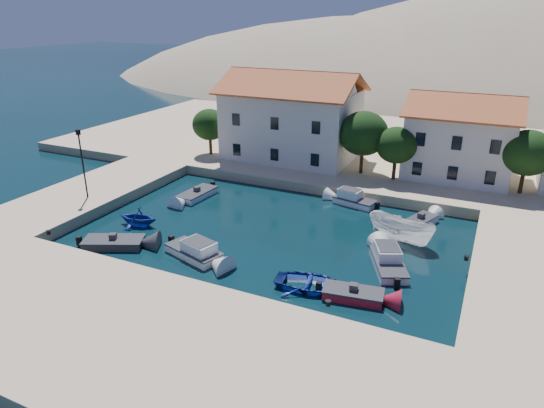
{
  "coord_description": "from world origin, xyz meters",
  "views": [
    {
      "loc": [
        15.2,
        -21.97,
        16.78
      ],
      "look_at": [
        -0.57,
        11.39,
        2.0
      ],
      "focal_mm": 32.0,
      "sensor_mm": 36.0,
      "label": 1
    }
  ],
  "objects_px": {
    "cabin_cruiser_south": "(194,250)",
    "cabin_cruiser_east": "(389,262)",
    "rowboat_south": "(312,288)",
    "boat_east": "(400,241)",
    "lamppost": "(82,157)",
    "building_mid": "(461,135)",
    "building_left": "(291,114)"
  },
  "relations": [
    {
      "from": "building_left",
      "to": "cabin_cruiser_east",
      "type": "relative_size",
      "value": 2.92
    },
    {
      "from": "building_left",
      "to": "lamppost",
      "type": "distance_m",
      "value": 23.1
    },
    {
      "from": "lamppost",
      "to": "cabin_cruiser_south",
      "type": "height_order",
      "value": "lamppost"
    },
    {
      "from": "lamppost",
      "to": "cabin_cruiser_east",
      "type": "bearing_deg",
      "value": 0.9
    },
    {
      "from": "building_left",
      "to": "rowboat_south",
      "type": "relative_size",
      "value": 3.02
    },
    {
      "from": "building_mid",
      "to": "cabin_cruiser_south",
      "type": "relative_size",
      "value": 2.14
    },
    {
      "from": "building_left",
      "to": "boat_east",
      "type": "height_order",
      "value": "building_left"
    },
    {
      "from": "building_mid",
      "to": "cabin_cruiser_south",
      "type": "xyz_separation_m",
      "value": [
        -15.47,
        -24.87,
        -4.75
      ]
    },
    {
      "from": "building_mid",
      "to": "lamppost",
      "type": "height_order",
      "value": "building_mid"
    },
    {
      "from": "building_mid",
      "to": "rowboat_south",
      "type": "distance_m",
      "value": 26.55
    },
    {
      "from": "building_mid",
      "to": "rowboat_south",
      "type": "xyz_separation_m",
      "value": [
        -6.04,
        -25.32,
        -5.22
      ]
    },
    {
      "from": "cabin_cruiser_south",
      "to": "boat_east",
      "type": "xyz_separation_m",
      "value": [
        13.15,
        9.03,
        -0.48
      ]
    },
    {
      "from": "cabin_cruiser_east",
      "to": "boat_east",
      "type": "distance_m",
      "value": 4.76
    },
    {
      "from": "lamppost",
      "to": "rowboat_south",
      "type": "distance_m",
      "value": 24.32
    },
    {
      "from": "cabin_cruiser_south",
      "to": "boat_east",
      "type": "distance_m",
      "value": 15.96
    },
    {
      "from": "building_mid",
      "to": "cabin_cruiser_east",
      "type": "relative_size",
      "value": 2.08
    },
    {
      "from": "building_left",
      "to": "building_mid",
      "type": "bearing_deg",
      "value": 3.18
    },
    {
      "from": "cabin_cruiser_south",
      "to": "boat_east",
      "type": "bearing_deg",
      "value": 51.24
    },
    {
      "from": "building_mid",
      "to": "boat_east",
      "type": "relative_size",
      "value": 1.86
    },
    {
      "from": "building_mid",
      "to": "boat_east",
      "type": "height_order",
      "value": "building_mid"
    },
    {
      "from": "building_left",
      "to": "boat_east",
      "type": "xyz_separation_m",
      "value": [
        15.68,
        -14.84,
        -5.94
      ]
    },
    {
      "from": "building_mid",
      "to": "rowboat_south",
      "type": "relative_size",
      "value": 2.16
    },
    {
      "from": "building_left",
      "to": "lamppost",
      "type": "height_order",
      "value": "building_left"
    },
    {
      "from": "building_left",
      "to": "cabin_cruiser_south",
      "type": "distance_m",
      "value": 24.62
    },
    {
      "from": "cabin_cruiser_east",
      "to": "boat_east",
      "type": "height_order",
      "value": "cabin_cruiser_east"
    },
    {
      "from": "building_left",
      "to": "building_mid",
      "type": "relative_size",
      "value": 1.4
    },
    {
      "from": "building_mid",
      "to": "cabin_cruiser_south",
      "type": "bearing_deg",
      "value": -121.88
    },
    {
      "from": "cabin_cruiser_south",
      "to": "cabin_cruiser_east",
      "type": "relative_size",
      "value": 0.97
    },
    {
      "from": "lamppost",
      "to": "boat_east",
      "type": "height_order",
      "value": "lamppost"
    },
    {
      "from": "building_left",
      "to": "cabin_cruiser_east",
      "type": "bearing_deg",
      "value": -51.06
    },
    {
      "from": "lamppost",
      "to": "rowboat_south",
      "type": "xyz_separation_m",
      "value": [
        23.46,
        -4.32,
        -4.75
      ]
    },
    {
      "from": "rowboat_south",
      "to": "cabin_cruiser_south",
      "type": "bearing_deg",
      "value": 78.72
    }
  ]
}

